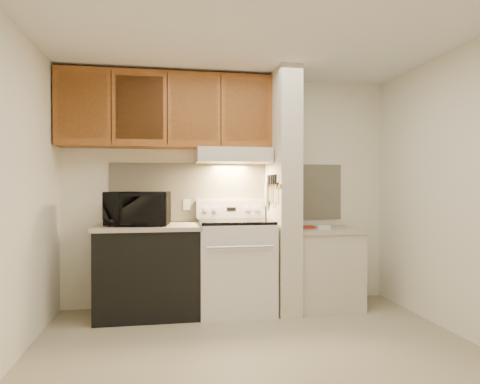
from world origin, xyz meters
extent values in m
plane|color=tan|center=(0.00, 0.00, 0.00)|extent=(3.60, 3.60, 0.00)
plane|color=white|center=(0.00, 0.00, 2.50)|extent=(3.60, 3.60, 0.00)
cube|color=white|center=(0.00, 1.50, 1.25)|extent=(3.60, 2.50, 0.02)
cube|color=white|center=(-1.80, 0.00, 1.25)|extent=(0.02, 3.00, 2.50)
cube|color=white|center=(1.80, 0.00, 1.25)|extent=(0.02, 3.00, 2.50)
cube|color=beige|center=(0.00, 1.49, 1.24)|extent=(2.60, 0.02, 0.63)
cube|color=silver|center=(0.00, 1.16, 0.46)|extent=(0.76, 0.65, 0.92)
cube|color=black|center=(0.00, 0.84, 0.50)|extent=(0.50, 0.01, 0.30)
cylinder|color=silver|center=(0.00, 0.80, 0.72)|extent=(0.65, 0.02, 0.02)
cube|color=black|center=(0.00, 1.16, 0.94)|extent=(0.74, 0.64, 0.03)
cube|color=silver|center=(0.00, 1.44, 1.05)|extent=(0.76, 0.08, 0.20)
cube|color=black|center=(0.00, 1.40, 1.05)|extent=(0.10, 0.01, 0.04)
cylinder|color=silver|center=(-0.28, 1.40, 1.05)|extent=(0.05, 0.02, 0.05)
cylinder|color=silver|center=(-0.18, 1.40, 1.05)|extent=(0.05, 0.02, 0.05)
cylinder|color=silver|center=(0.18, 1.40, 1.05)|extent=(0.05, 0.02, 0.05)
cylinder|color=silver|center=(0.28, 1.40, 1.05)|extent=(0.05, 0.02, 0.05)
cube|color=black|center=(-0.88, 1.17, 0.43)|extent=(1.00, 0.63, 0.87)
cube|color=#B7AA96|center=(-0.88, 1.17, 0.89)|extent=(1.04, 0.67, 0.04)
cube|color=black|center=(-0.88, 1.25, 0.92)|extent=(0.26, 0.14, 0.02)
cylinder|color=#275C5C|center=(-1.23, 1.39, 0.97)|extent=(0.12, 0.12, 0.11)
cube|color=beige|center=(-0.48, 1.48, 1.10)|extent=(0.08, 0.01, 0.12)
imported|color=black|center=(-0.98, 1.15, 1.08)|extent=(0.65, 0.48, 0.33)
cube|color=beige|center=(0.51, 1.15, 1.25)|extent=(0.22, 0.70, 2.50)
cube|color=brown|center=(0.39, 1.15, 1.30)|extent=(0.01, 0.70, 0.04)
cube|color=black|center=(0.39, 1.10, 1.32)|extent=(0.02, 0.42, 0.04)
cube|color=silver|center=(0.38, 0.94, 1.22)|extent=(0.01, 0.03, 0.16)
cylinder|color=black|center=(0.38, 0.93, 1.37)|extent=(0.02, 0.02, 0.10)
cube|color=silver|center=(0.38, 1.03, 1.21)|extent=(0.01, 0.04, 0.18)
cylinder|color=black|center=(0.38, 1.01, 1.37)|extent=(0.02, 0.02, 0.10)
cube|color=silver|center=(0.38, 1.11, 1.20)|extent=(0.01, 0.04, 0.20)
cylinder|color=black|center=(0.38, 1.09, 1.37)|extent=(0.02, 0.02, 0.10)
cube|color=silver|center=(0.38, 1.17, 1.22)|extent=(0.01, 0.04, 0.16)
cylinder|color=black|center=(0.38, 1.19, 1.37)|extent=(0.02, 0.02, 0.10)
cube|color=silver|center=(0.38, 1.26, 1.21)|extent=(0.01, 0.04, 0.18)
cylinder|color=black|center=(0.38, 1.25, 1.37)|extent=(0.02, 0.02, 0.10)
cube|color=gray|center=(0.38, 1.32, 1.20)|extent=(0.03, 0.10, 0.23)
cube|color=beige|center=(0.97, 1.15, 0.40)|extent=(0.70, 0.60, 0.81)
cube|color=#B7AA96|center=(0.97, 1.15, 0.83)|extent=(0.74, 0.64, 0.04)
cube|color=red|center=(0.79, 1.25, 0.85)|extent=(0.26, 0.32, 0.01)
cube|color=white|center=(0.92, 1.05, 0.87)|extent=(0.13, 0.09, 0.04)
cube|color=beige|center=(0.00, 1.28, 1.62)|extent=(0.78, 0.44, 0.15)
cube|color=beige|center=(0.00, 1.07, 1.58)|extent=(0.78, 0.04, 0.06)
cube|color=brown|center=(-0.69, 1.32, 2.08)|extent=(2.18, 0.33, 0.77)
cube|color=brown|center=(-1.51, 1.17, 2.08)|extent=(0.46, 0.01, 0.63)
cube|color=black|center=(-1.23, 1.16, 2.08)|extent=(0.01, 0.01, 0.73)
cube|color=brown|center=(-0.96, 1.17, 2.08)|extent=(0.46, 0.01, 0.63)
cube|color=black|center=(-0.69, 1.16, 2.08)|extent=(0.01, 0.01, 0.73)
cube|color=brown|center=(-0.42, 1.17, 2.08)|extent=(0.46, 0.01, 0.63)
cube|color=black|center=(-0.14, 1.16, 2.08)|extent=(0.01, 0.01, 0.73)
cube|color=brown|center=(0.13, 1.17, 2.08)|extent=(0.46, 0.01, 0.63)
camera|label=1|loc=(-0.71, -3.21, 1.29)|focal=32.00mm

